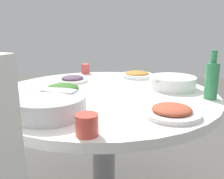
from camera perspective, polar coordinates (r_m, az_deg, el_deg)
round_dining_table at (r=1.42m, az=-2.00°, el=-4.59°), size 1.25×1.25×0.72m
rice_bowl at (r=1.05m, az=-14.17°, el=-3.57°), size 0.30×0.30×0.09m
soup_bowl at (r=1.50m, az=13.74°, el=1.48°), size 0.27×0.27×0.07m
dish_stirfry at (r=1.05m, az=13.57°, el=-4.91°), size 0.24×0.24×0.05m
dish_tofu_braise at (r=1.80m, az=5.72°, el=3.43°), size 0.22×0.22×0.04m
dish_greens at (r=1.37m, az=-11.33°, el=-0.06°), size 0.23×0.23×0.05m
dish_eggplant at (r=1.67m, az=-9.06°, el=2.36°), size 0.20×0.20×0.04m
green_bottle at (r=1.34m, az=21.95°, el=2.13°), size 0.07×0.07×0.25m
tea_cup_near at (r=1.94m, az=-6.14°, el=4.76°), size 0.06×0.06×0.07m
tea_cup_far at (r=0.84m, az=-5.80°, el=-8.08°), size 0.08×0.08×0.07m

